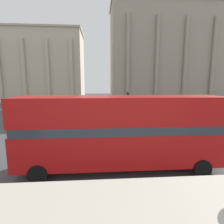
# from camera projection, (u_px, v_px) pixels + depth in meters

# --- Properties ---
(double_decker_bus) EXTENTS (11.33, 2.72, 4.27)m
(double_decker_bus) POSITION_uv_depth(u_px,v_px,m) (120.00, 130.00, 9.91)
(double_decker_bus) COLOR black
(double_decker_bus) RESTS_ON ground_plane
(plaza_building_left) EXTENTS (23.98, 13.10, 20.38)m
(plaza_building_left) POSITION_uv_depth(u_px,v_px,m) (43.00, 67.00, 52.26)
(plaza_building_left) COLOR beige
(plaza_building_left) RESTS_ON ground_plane
(plaza_building_right) EXTENTS (36.22, 11.57, 25.47)m
(plaza_building_right) POSITION_uv_depth(u_px,v_px,m) (176.00, 56.00, 47.99)
(plaza_building_right) COLOR #A39984
(plaza_building_right) RESTS_ON ground_plane
(traffic_light_near) EXTENTS (0.42, 0.24, 3.74)m
(traffic_light_near) POSITION_uv_depth(u_px,v_px,m) (193.00, 115.00, 14.19)
(traffic_light_near) COLOR black
(traffic_light_near) RESTS_ON ground_plane
(traffic_light_mid) EXTENTS (0.42, 0.24, 3.56)m
(traffic_light_mid) POSITION_uv_depth(u_px,v_px,m) (98.00, 107.00, 20.21)
(traffic_light_mid) COLOR black
(traffic_light_mid) RESTS_ON ground_plane
(traffic_light_far) EXTENTS (0.42, 0.24, 3.72)m
(traffic_light_far) POSITION_uv_depth(u_px,v_px,m) (127.00, 100.00, 29.24)
(traffic_light_far) COLOR black
(traffic_light_far) RESTS_ON ground_plane
(car_white) EXTENTS (4.20, 1.93, 1.35)m
(car_white) POSITION_uv_depth(u_px,v_px,m) (174.00, 116.00, 23.46)
(car_white) COLOR black
(car_white) RESTS_ON ground_plane
(car_maroon) EXTENTS (4.20, 1.93, 1.35)m
(car_maroon) POSITION_uv_depth(u_px,v_px,m) (161.00, 120.00, 21.37)
(car_maroon) COLOR black
(car_maroon) RESTS_ON ground_plane
(pedestrian_white) EXTENTS (0.32, 0.32, 1.78)m
(pedestrian_white) POSITION_uv_depth(u_px,v_px,m) (175.00, 112.00, 25.40)
(pedestrian_white) COLOR #282B33
(pedestrian_white) RESTS_ON ground_plane
(pedestrian_grey) EXTENTS (0.32, 0.32, 1.70)m
(pedestrian_grey) POSITION_uv_depth(u_px,v_px,m) (71.00, 111.00, 26.20)
(pedestrian_grey) COLOR #282B33
(pedestrian_grey) RESTS_ON ground_plane
(pedestrian_olive) EXTENTS (0.32, 0.32, 1.81)m
(pedestrian_olive) POSITION_uv_depth(u_px,v_px,m) (60.00, 123.00, 17.84)
(pedestrian_olive) COLOR #282B33
(pedestrian_olive) RESTS_ON ground_plane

